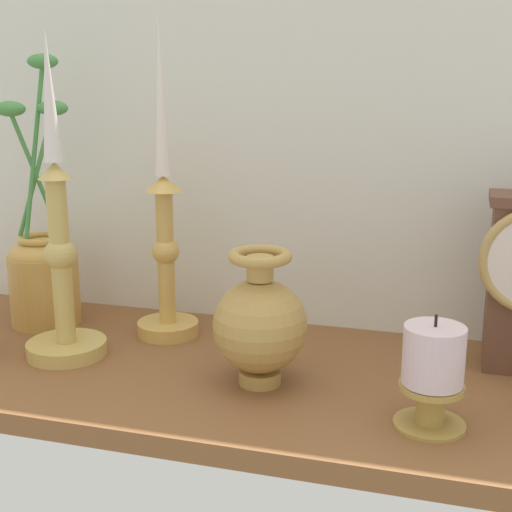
% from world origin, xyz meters
% --- Properties ---
extents(ground_plane, '(1.00, 0.36, 0.02)m').
position_xyz_m(ground_plane, '(0.00, 0.00, -0.01)').
color(ground_plane, brown).
extents(back_wall, '(1.20, 0.02, 0.65)m').
position_xyz_m(back_wall, '(0.00, 0.18, 0.33)').
color(back_wall, silver).
rests_on(back_wall, ground_plane).
extents(candlestick_tall_left, '(0.08, 0.08, 0.42)m').
position_xyz_m(candlestick_tall_left, '(-0.13, 0.08, 0.13)').
color(candlestick_tall_left, '#D6A851').
rests_on(candlestick_tall_left, ground_plane).
extents(candlestick_tall_center, '(0.10, 0.10, 0.39)m').
position_xyz_m(candlestick_tall_center, '(-0.22, -0.02, 0.12)').
color(candlestick_tall_center, tan).
rests_on(candlestick_tall_center, ground_plane).
extents(brass_vase_bulbous, '(0.11, 0.11, 0.16)m').
position_xyz_m(brass_vase_bulbous, '(0.03, -0.03, 0.07)').
color(brass_vase_bulbous, tan).
rests_on(brass_vase_bulbous, ground_plane).
extents(brass_vase_jar, '(0.10, 0.10, 0.37)m').
position_xyz_m(brass_vase_jar, '(-0.31, 0.08, 0.08)').
color(brass_vase_jar, gold).
rests_on(brass_vase_jar, ground_plane).
extents(pillar_candle_front, '(0.07, 0.07, 0.12)m').
position_xyz_m(pillar_candle_front, '(0.22, -0.08, 0.06)').
color(pillar_candle_front, '#B39143').
rests_on(pillar_candle_front, ground_plane).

